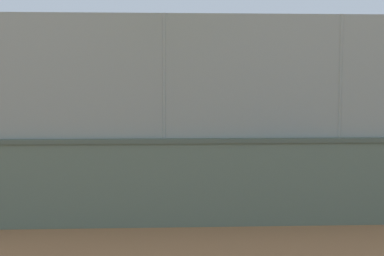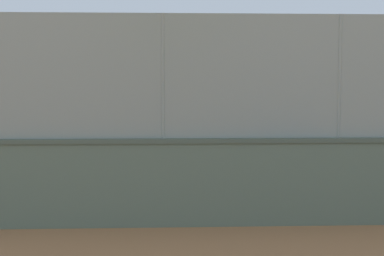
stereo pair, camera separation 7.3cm
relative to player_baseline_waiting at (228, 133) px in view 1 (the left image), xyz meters
name	(u,v)px [view 1 (the left image)]	position (x,y,z in m)	size (l,w,h in m)	color
ground_plane	(117,154)	(3.83, -1.92, -0.95)	(260.00, 260.00, 0.00)	#A36B42
player_baseline_waiting	(228,133)	(0.00, 0.00, 0.00)	(0.72, 1.25, 1.60)	#B2B2B2
player_near_wall_returning	(257,142)	(-0.30, 3.54, 0.04)	(1.23, 0.77, 1.66)	#591919
sports_ball	(200,160)	(1.01, 0.57, -0.86)	(0.18, 0.18, 0.18)	orange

